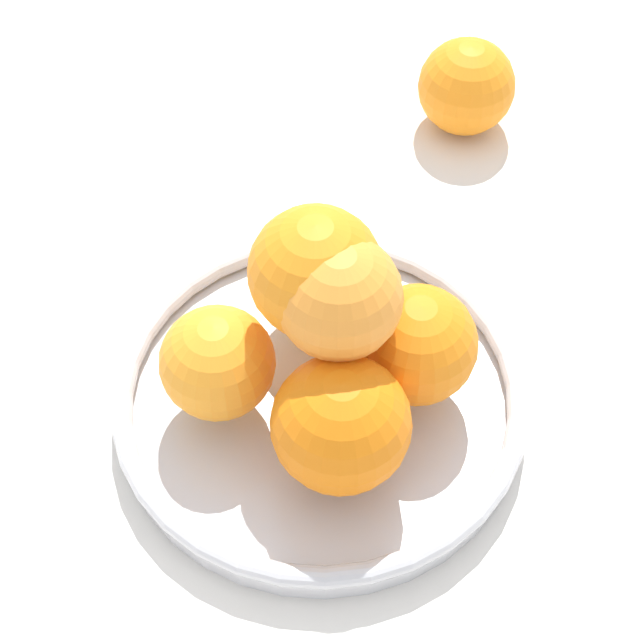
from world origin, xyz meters
name	(u,v)px	position (x,y,z in m)	size (l,w,h in m)	color
ground_plane	(320,411)	(0.00, 0.00, 0.00)	(4.00, 4.00, 0.00)	silver
fruit_bowl	(320,399)	(0.00, 0.00, 0.01)	(0.27, 0.27, 0.03)	silver
orange_pile	(326,336)	(0.00, 0.00, 0.09)	(0.19, 0.20, 0.14)	orange
stray_orange	(466,86)	(-0.25, 0.17, 0.04)	(0.08, 0.08, 0.08)	orange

